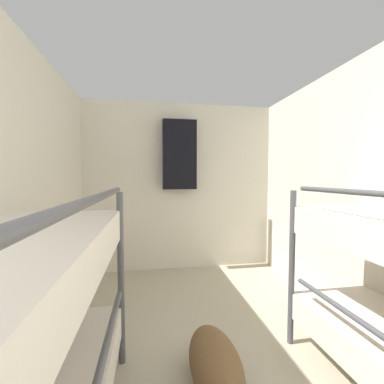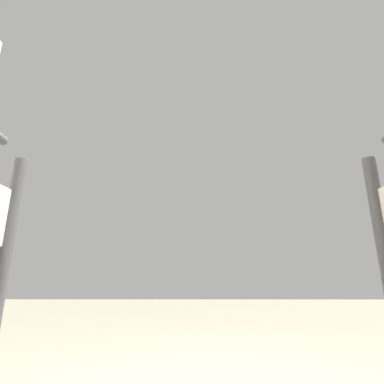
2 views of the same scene
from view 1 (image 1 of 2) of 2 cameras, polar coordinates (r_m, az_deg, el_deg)
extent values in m
cube|color=beige|center=(3.53, -2.58, 1.14)|extent=(2.66, 0.06, 2.25)
cylinder|color=#4C4C51|center=(1.87, -15.50, -18.08)|extent=(0.04, 0.04, 1.16)
cylinder|color=#4C4C51|center=(0.90, -21.67, -1.81)|extent=(0.03, 1.49, 0.03)
cylinder|color=#4C4C51|center=(2.14, 21.28, -15.43)|extent=(0.04, 0.04, 1.16)
ellipsoid|color=brown|center=(1.84, 5.14, -33.76)|extent=(0.30, 0.65, 0.30)
cube|color=black|center=(3.39, -2.80, 8.26)|extent=(0.44, 0.12, 0.90)
camera|label=2|loc=(1.21, 13.22, -21.34)|focal=28.00mm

